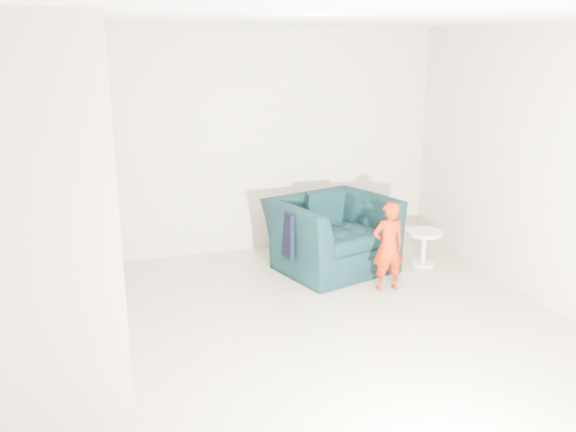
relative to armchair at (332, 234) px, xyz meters
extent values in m
plane|color=tan|center=(-0.87, -1.81, -0.41)|extent=(5.50, 5.50, 0.00)
plane|color=silver|center=(-0.87, -1.81, 2.29)|extent=(5.50, 5.50, 0.00)
plane|color=#C0B09C|center=(-0.87, 0.94, 0.94)|extent=(5.00, 0.00, 5.00)
plane|color=#C0B09C|center=(-0.87, -4.56, 0.94)|extent=(5.00, 0.00, 5.00)
imported|color=black|center=(0.00, 0.00, 0.00)|extent=(1.52, 1.42, 0.82)
imported|color=#9A0A04|center=(0.32, -0.76, 0.07)|extent=(0.36, 0.25, 0.95)
cylinder|color=silver|center=(1.06, -0.21, -0.02)|extent=(0.41, 0.41, 0.04)
cylinder|color=silver|center=(1.06, -0.21, -0.22)|extent=(0.06, 0.06, 0.37)
cylinder|color=silver|center=(1.06, -0.21, -0.39)|extent=(0.29, 0.29, 0.03)
cube|color=#ADA089|center=(-2.87, 0.54, -0.27)|extent=(1.00, 0.30, 0.27)
cube|color=#ADA089|center=(-2.87, 0.24, -0.14)|extent=(1.00, 0.30, 0.54)
cube|color=#ADA089|center=(-2.87, -0.06, 0.00)|extent=(1.00, 0.30, 0.81)
cube|color=#ADA089|center=(-2.87, -0.36, 0.13)|extent=(1.00, 0.30, 1.08)
cube|color=#ADA089|center=(-2.87, -0.66, 0.27)|extent=(1.00, 0.30, 1.35)
cube|color=#ADA089|center=(-2.87, -0.96, 0.40)|extent=(1.00, 0.30, 1.62)
cube|color=#ADA089|center=(-2.87, -1.26, 0.54)|extent=(1.00, 0.30, 1.89)
cube|color=#ADA089|center=(-2.87, -1.56, 0.67)|extent=(1.00, 0.30, 2.16)
cube|color=#ADA089|center=(-2.87, -1.86, 0.81)|extent=(1.00, 0.30, 2.43)
cube|color=#ADA089|center=(-2.87, -2.16, 0.94)|extent=(1.00, 0.30, 2.70)
cylinder|color=silver|center=(-2.37, -0.81, 1.84)|extent=(0.04, 3.03, 2.73)
cylinder|color=silver|center=(-2.37, 0.69, 0.09)|extent=(0.04, 0.04, 1.00)
cube|color=black|center=(-0.01, 0.24, 0.24)|extent=(0.44, 0.21, 0.44)
cube|color=black|center=(-0.59, -0.12, 0.11)|extent=(0.05, 0.46, 0.51)
cube|color=black|center=(0.41, -0.77, 0.42)|extent=(0.04, 0.05, 0.10)
camera|label=1|loc=(-2.46, -6.15, 2.09)|focal=38.00mm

